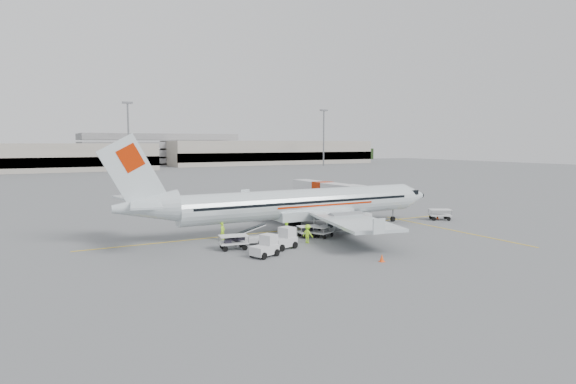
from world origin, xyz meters
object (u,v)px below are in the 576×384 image
aircraft (304,184)px  tug_fore (363,220)px  tug_mid (283,238)px  tug_aft (264,246)px  belt_loader (248,231)px  jet_bridge (323,197)px

aircraft → tug_fore: bearing=-10.5°
tug_mid → tug_aft: tug_mid is taller
belt_loader → tug_fore: (14.60, 2.15, -0.41)m
jet_bridge → belt_loader: jet_bridge is taller
aircraft → tug_aft: aircraft is taller
aircraft → jet_bridge: size_ratio=2.31×
belt_loader → tug_mid: bearing=-42.1°
aircraft → tug_mid: size_ratio=14.97×
belt_loader → tug_fore: bearing=27.2°
jet_bridge → aircraft: bearing=-133.0°
belt_loader → tug_aft: 5.24m
aircraft → tug_mid: (-6.15, -6.77, -3.95)m
tug_aft → tug_fore: bearing=2.9°
tug_mid → aircraft: bearing=30.5°
jet_bridge → belt_loader: 22.11m
jet_bridge → belt_loader: (-17.09, -13.99, -0.84)m
tug_mid → tug_aft: size_ratio=1.04×
jet_bridge → tug_aft: (-17.95, -19.15, -1.14)m
belt_loader → tug_mid: (1.83, -3.28, -0.25)m
jet_bridge → tug_fore: size_ratio=7.86×
jet_bridge → belt_loader: bearing=-142.7°
tug_fore → belt_loader: bearing=-163.4°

